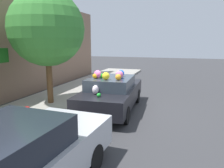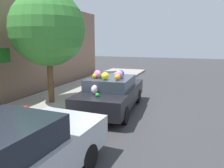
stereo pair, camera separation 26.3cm
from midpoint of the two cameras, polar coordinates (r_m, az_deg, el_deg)
name	(u,v)px [view 2 (the right image)]	position (r m, az deg, el deg)	size (l,w,h in m)	color
ground_plane	(112,110)	(8.81, 0.91, -6.78)	(60.00, 60.00, 0.00)	#38383A
sidewalk_curb	(55,102)	(9.97, -13.98, -4.58)	(24.00, 3.20, 0.14)	#9E998E
building_facade	(9,48)	(10.94, -24.73, 8.53)	(18.00, 1.20, 4.84)	#846651
street_tree	(48,29)	(9.42, -15.63, 13.70)	(3.03, 3.03, 4.58)	brown
fire_hydrant	(26,117)	(7.00, -20.44, -8.09)	(0.20, 0.20, 0.70)	red
art_car	(112,93)	(8.58, 0.80, -2.26)	(4.44, 2.06, 1.64)	black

